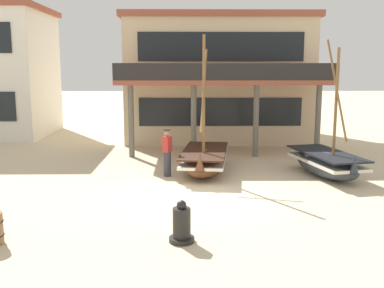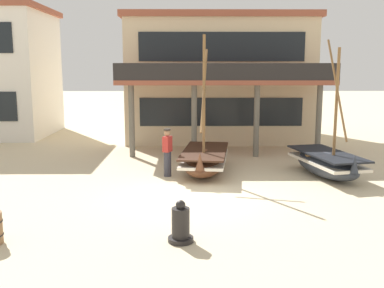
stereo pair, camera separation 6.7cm
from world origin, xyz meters
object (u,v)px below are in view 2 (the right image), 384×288
object	(u,v)px
capstan_winch	(181,225)
harbor_building_main	(217,78)
fisherman_by_hull	(167,153)
fishing_boat_near_left	(327,163)
fishing_boat_centre_large	(205,160)

from	to	relation	value
capstan_winch	harbor_building_main	distance (m)	15.52
fisherman_by_hull	fishing_boat_near_left	bearing A→B (deg)	-0.94
capstan_winch	harbor_building_main	size ratio (longest dim) A/B	0.10
fishing_boat_near_left	harbor_building_main	world-z (taller)	harbor_building_main
fishing_boat_near_left	harbor_building_main	xyz separation A→B (m)	(-3.27, 9.25, 2.73)
capstan_winch	fishing_boat_centre_large	bearing A→B (deg)	83.19
fisherman_by_hull	harbor_building_main	distance (m)	9.74
fishing_boat_near_left	capstan_winch	bearing A→B (deg)	-130.41
fishing_boat_centre_large	fisherman_by_hull	size ratio (longest dim) A/B	2.90
fishing_boat_near_left	harbor_building_main	bearing A→B (deg)	109.47
fishing_boat_near_left	fisherman_by_hull	world-z (taller)	fishing_boat_near_left
fishing_boat_near_left	capstan_winch	xyz separation A→B (m)	(-5.03, -5.91, -0.11)
fishing_boat_centre_large	capstan_winch	bearing A→B (deg)	-96.81
fishing_boat_centre_large	fishing_boat_near_left	bearing A→B (deg)	-7.97
fisherman_by_hull	harbor_building_main	bearing A→B (deg)	75.84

